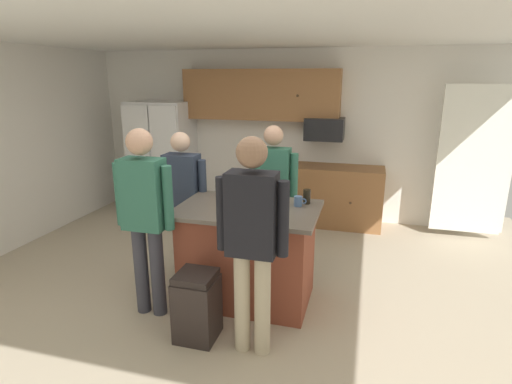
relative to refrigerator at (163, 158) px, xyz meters
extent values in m
plane|color=#B7A88E|center=(2.00, -2.38, -0.91)|extent=(7.04, 7.04, 0.00)
plane|color=white|center=(2.00, -2.38, 1.69)|extent=(7.04, 7.04, 0.00)
cube|color=white|center=(2.00, 0.42, 0.39)|extent=(6.40, 0.10, 2.60)
cube|color=white|center=(4.60, 0.02, 0.19)|extent=(0.90, 0.06, 2.00)
cube|color=#936038|center=(1.60, 0.22, 1.02)|extent=(2.40, 0.35, 0.75)
sphere|color=#4C3823|center=(2.20, 0.03, 1.02)|extent=(0.04, 0.04, 0.04)
cube|color=#936038|center=(2.60, 0.10, -0.46)|extent=(1.80, 0.60, 0.90)
sphere|color=#4C3823|center=(3.05, -0.22, -0.46)|extent=(0.04, 0.04, 0.04)
cube|color=white|center=(0.00, 0.02, 0.00)|extent=(0.94, 0.70, 1.81)
cube|color=white|center=(-0.24, -0.35, 0.00)|extent=(0.45, 0.04, 1.73)
cube|color=white|center=(0.24, -0.35, 0.00)|extent=(0.45, 0.04, 1.73)
cylinder|color=#B2B2B7|center=(0.00, -0.38, 0.09)|extent=(0.02, 0.02, 0.35)
cube|color=black|center=(2.60, 0.12, 0.54)|extent=(0.56, 0.40, 0.32)
cube|color=brown|center=(2.16, -2.36, -0.44)|extent=(1.22, 0.77, 0.94)
cube|color=#60564C|center=(2.16, -2.36, 0.05)|extent=(1.36, 0.91, 0.04)
cylinder|color=#383842|center=(1.19, -1.94, -0.51)|extent=(0.13, 0.13, 0.79)
cylinder|color=#383842|center=(1.36, -1.94, -0.51)|extent=(0.13, 0.13, 0.79)
cube|color=#2D384C|center=(1.28, -1.94, 0.18)|extent=(0.38, 0.22, 0.59)
sphere|color=beige|center=(1.28, -1.94, 0.61)|extent=(0.21, 0.21, 0.21)
cylinder|color=#2D384C|center=(1.04, -1.94, 0.16)|extent=(0.09, 0.09, 0.53)
cylinder|color=#2D384C|center=(1.52, -1.94, 0.16)|extent=(0.09, 0.09, 0.53)
cylinder|color=tan|center=(2.34, -3.14, -0.47)|extent=(0.13, 0.13, 0.87)
cylinder|color=tan|center=(2.51, -3.14, -0.47)|extent=(0.13, 0.13, 0.87)
cube|color=black|center=(2.43, -3.14, 0.28)|extent=(0.38, 0.22, 0.65)
sphere|color=#8C664C|center=(2.43, -3.14, 0.76)|extent=(0.23, 0.23, 0.23)
cylinder|color=black|center=(2.19, -3.14, 0.27)|extent=(0.09, 0.09, 0.58)
cylinder|color=black|center=(2.67, -3.14, 0.27)|extent=(0.09, 0.09, 0.58)
cylinder|color=#383842|center=(1.25, -2.84, -0.48)|extent=(0.13, 0.13, 0.86)
cylinder|color=#383842|center=(1.42, -2.84, -0.48)|extent=(0.13, 0.13, 0.86)
cube|color=#2D6651|center=(1.34, -2.84, 0.28)|extent=(0.38, 0.22, 0.64)
sphere|color=tan|center=(1.34, -2.84, 0.74)|extent=(0.23, 0.23, 0.23)
cylinder|color=#2D6651|center=(1.10, -2.84, 0.26)|extent=(0.09, 0.09, 0.58)
cylinder|color=#2D6651|center=(1.58, -2.84, 0.26)|extent=(0.09, 0.09, 0.58)
cylinder|color=#232D4C|center=(2.13, -1.55, -0.50)|extent=(0.13, 0.13, 0.81)
cylinder|color=#232D4C|center=(2.30, -1.55, -0.50)|extent=(0.13, 0.13, 0.81)
cube|color=#2D6651|center=(2.22, -1.55, 0.21)|extent=(0.38, 0.22, 0.61)
sphere|color=tan|center=(2.22, -1.55, 0.66)|extent=(0.22, 0.22, 0.22)
cylinder|color=#2D6651|center=(1.98, -1.55, 0.19)|extent=(0.09, 0.09, 0.55)
cylinder|color=#2D6651|center=(2.46, -1.55, 0.19)|extent=(0.09, 0.09, 0.55)
cylinder|color=black|center=(2.69, -2.08, 0.14)|extent=(0.07, 0.07, 0.14)
cylinder|color=#4C6B99|center=(2.62, -2.18, 0.12)|extent=(0.08, 0.08, 0.10)
torus|color=#4C6B99|center=(2.67, -2.18, 0.12)|extent=(0.06, 0.01, 0.06)
cylinder|color=black|center=(1.79, -2.05, 0.14)|extent=(0.06, 0.06, 0.15)
cylinder|color=black|center=(1.89, -2.30, 0.15)|extent=(0.07, 0.07, 0.16)
cube|color=#B7B7BC|center=(2.27, -2.27, 0.08)|extent=(0.44, 0.30, 0.02)
cube|color=#A8A8AD|center=(2.27, -2.27, 0.10)|extent=(0.44, 0.30, 0.02)
cube|color=black|center=(1.92, -3.09, -0.63)|extent=(0.34, 0.34, 0.55)
cube|color=black|center=(1.92, -3.09, -0.33)|extent=(0.32, 0.32, 0.06)
camera|label=1|loc=(3.24, -5.93, 1.29)|focal=28.64mm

